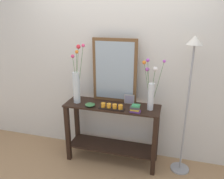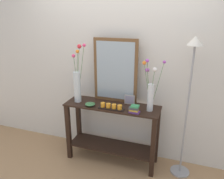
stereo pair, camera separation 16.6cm
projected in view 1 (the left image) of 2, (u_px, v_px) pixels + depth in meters
name	position (u px, v px, depth m)	size (l,w,h in m)	color
ground_plane	(112.00, 160.00, 3.17)	(7.00, 6.00, 0.02)	#A87F56
wall_back	(118.00, 60.00, 3.00)	(6.40, 0.08, 2.70)	silver
console_table	(112.00, 128.00, 3.00)	(1.24, 0.38, 0.83)	black
mirror_leaning	(115.00, 71.00, 2.90)	(0.59, 0.03, 0.83)	brown
tall_vase_left	(77.00, 84.00, 2.90)	(0.16, 0.14, 0.77)	silver
vase_right	(151.00, 91.00, 2.69)	(0.28, 0.17, 0.64)	silver
candle_tray	(112.00, 107.00, 2.77)	(0.32, 0.09, 0.07)	black
picture_frame_small	(129.00, 99.00, 2.92)	(0.13, 0.01, 0.13)	#B7B2AD
decorative_bowl	(90.00, 105.00, 2.85)	(0.13, 0.13, 0.04)	#38703D
book_stack	(135.00, 109.00, 2.68)	(0.13, 0.09, 0.09)	#663884
floor_lamp	(190.00, 85.00, 2.58)	(0.24, 0.24, 1.73)	#9E9EA3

